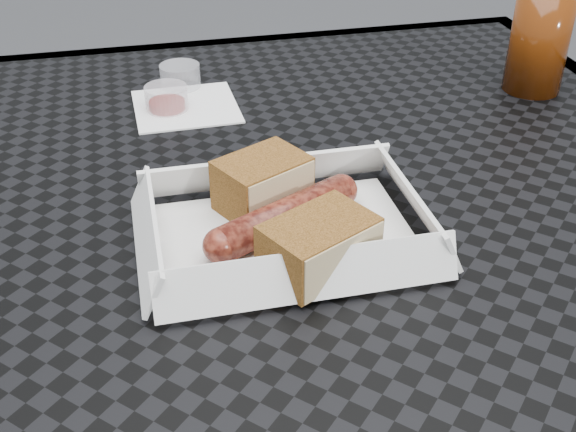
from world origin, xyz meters
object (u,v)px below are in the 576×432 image
(food_tray, at_px, (285,237))
(bratwurst, at_px, (284,217))
(patio_table, at_px, (332,224))
(drink_glass, at_px, (540,38))

(food_tray, relative_size, bratwurst, 1.46)
(patio_table, bearing_deg, food_tray, -123.57)
(drink_glass, bearing_deg, bratwurst, -146.80)
(food_tray, xyz_separation_m, bratwurst, (0.00, 0.01, 0.02))
(food_tray, distance_m, drink_glass, 0.45)
(patio_table, xyz_separation_m, bratwurst, (-0.08, -0.12, 0.10))
(bratwurst, bearing_deg, patio_table, 55.29)
(bratwurst, height_order, drink_glass, drink_glass)
(drink_glass, bearing_deg, patio_table, -156.30)
(patio_table, bearing_deg, bratwurst, -124.71)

